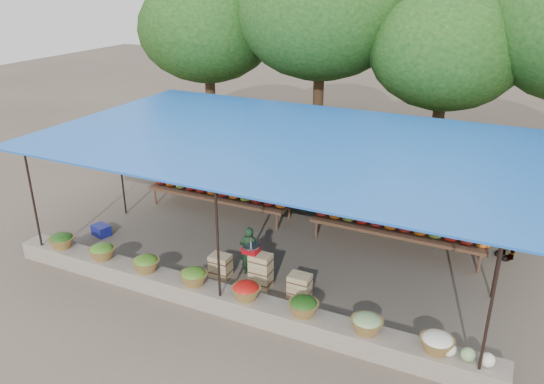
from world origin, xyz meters
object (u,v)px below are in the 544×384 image
at_px(crate_counter, 260,273).
at_px(vendor_seated, 249,251).
at_px(weighing_scale, 251,249).
at_px(blue_crate_front, 65,245).
at_px(blue_crate_back, 101,230).

height_order(crate_counter, vendor_seated, vendor_seated).
relative_size(weighing_scale, blue_crate_front, 0.85).
distance_m(blue_crate_front, blue_crate_back, 1.03).
xyz_separation_m(weighing_scale, blue_crate_back, (-4.55, 0.38, -0.72)).
xyz_separation_m(crate_counter, blue_crate_front, (-4.97, -0.62, -0.18)).
relative_size(crate_counter, weighing_scale, 6.42).
xyz_separation_m(weighing_scale, blue_crate_front, (-4.77, -0.62, -0.73)).
bearing_deg(crate_counter, weighing_scale, 180.00).
distance_m(vendor_seated, blue_crate_front, 4.66).
xyz_separation_m(crate_counter, weighing_scale, (-0.20, 0.00, 0.55)).
relative_size(crate_counter, vendor_seated, 2.04).
relative_size(vendor_seated, blue_crate_back, 2.54).
bearing_deg(weighing_scale, crate_counter, 0.00).
bearing_deg(blue_crate_back, crate_counter, 10.68).
height_order(vendor_seated, blue_crate_back, vendor_seated).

